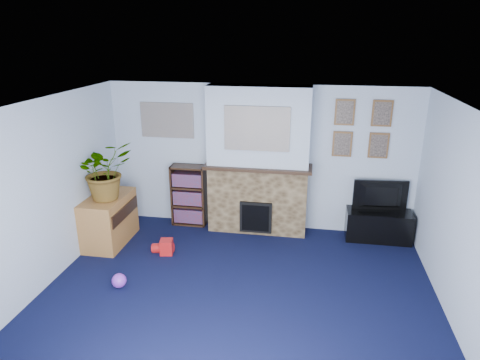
% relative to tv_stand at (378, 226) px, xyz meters
% --- Properties ---
extents(floor, '(5.00, 4.50, 0.01)m').
position_rel_tv_stand_xyz_m(floor, '(-1.95, -2.03, -0.23)').
color(floor, black).
rests_on(floor, ground).
extents(ceiling, '(5.00, 4.50, 0.01)m').
position_rel_tv_stand_xyz_m(ceiling, '(-1.95, -2.03, 2.17)').
color(ceiling, white).
rests_on(ceiling, wall_back).
extents(wall_back, '(5.00, 0.04, 2.40)m').
position_rel_tv_stand_xyz_m(wall_back, '(-1.95, 0.22, 0.97)').
color(wall_back, silver).
rests_on(wall_back, ground).
extents(wall_front, '(5.00, 0.04, 2.40)m').
position_rel_tv_stand_xyz_m(wall_front, '(-1.95, -4.28, 0.97)').
color(wall_front, silver).
rests_on(wall_front, ground).
extents(wall_left, '(0.04, 4.50, 2.40)m').
position_rel_tv_stand_xyz_m(wall_left, '(-4.45, -2.03, 0.97)').
color(wall_left, silver).
rests_on(wall_left, ground).
extents(wall_right, '(0.04, 4.50, 2.40)m').
position_rel_tv_stand_xyz_m(wall_right, '(0.55, -2.03, 0.97)').
color(wall_right, silver).
rests_on(wall_right, ground).
extents(chimney_breast, '(1.72, 0.50, 2.40)m').
position_rel_tv_stand_xyz_m(chimney_breast, '(-1.95, 0.02, 0.96)').
color(chimney_breast, brown).
rests_on(chimney_breast, ground).
extents(collage_main, '(1.00, 0.03, 0.68)m').
position_rel_tv_stand_xyz_m(collage_main, '(-1.95, -0.19, 1.55)').
color(collage_main, gray).
rests_on(collage_main, chimney_breast).
extents(collage_left, '(0.90, 0.03, 0.58)m').
position_rel_tv_stand_xyz_m(collage_left, '(-3.50, 0.21, 1.55)').
color(collage_left, gray).
rests_on(collage_left, wall_back).
extents(portrait_tl, '(0.30, 0.03, 0.40)m').
position_rel_tv_stand_xyz_m(portrait_tl, '(-0.65, 0.20, 1.77)').
color(portrait_tl, brown).
rests_on(portrait_tl, wall_back).
extents(portrait_tr, '(0.30, 0.03, 0.40)m').
position_rel_tv_stand_xyz_m(portrait_tr, '(-0.10, 0.20, 1.77)').
color(portrait_tr, brown).
rests_on(portrait_tr, wall_back).
extents(portrait_bl, '(0.30, 0.03, 0.40)m').
position_rel_tv_stand_xyz_m(portrait_bl, '(-0.65, 0.20, 1.27)').
color(portrait_bl, brown).
rests_on(portrait_bl, wall_back).
extents(portrait_br, '(0.30, 0.03, 0.40)m').
position_rel_tv_stand_xyz_m(portrait_br, '(-0.10, 0.20, 1.27)').
color(portrait_br, brown).
rests_on(portrait_br, wall_back).
extents(tv_stand, '(1.01, 0.43, 0.48)m').
position_rel_tv_stand_xyz_m(tv_stand, '(0.00, 0.00, 0.00)').
color(tv_stand, black).
rests_on(tv_stand, ground).
extents(television, '(0.85, 0.19, 0.49)m').
position_rel_tv_stand_xyz_m(television, '(0.00, 0.02, 0.50)').
color(television, black).
rests_on(television, tv_stand).
extents(bookshelf, '(0.58, 0.28, 1.05)m').
position_rel_tv_stand_xyz_m(bookshelf, '(-3.14, 0.08, 0.28)').
color(bookshelf, black).
rests_on(bookshelf, ground).
extents(sideboard, '(0.55, 0.99, 0.77)m').
position_rel_tv_stand_xyz_m(sideboard, '(-4.19, -0.81, 0.12)').
color(sideboard, '#AA7036').
rests_on(sideboard, ground).
extents(potted_plant, '(1.04, 1.05, 0.88)m').
position_rel_tv_stand_xyz_m(potted_plant, '(-4.14, -0.86, 0.98)').
color(potted_plant, '#26661E').
rests_on(potted_plant, sideboard).
extents(mantel_clock, '(0.11, 0.07, 0.16)m').
position_rel_tv_stand_xyz_m(mantel_clock, '(-1.99, -0.03, 1.00)').
color(mantel_clock, gold).
rests_on(mantel_clock, chimney_breast).
extents(mantel_candle, '(0.05, 0.05, 0.15)m').
position_rel_tv_stand_xyz_m(mantel_candle, '(-1.60, -0.03, 1.01)').
color(mantel_candle, '#B2BFC6').
rests_on(mantel_candle, chimney_breast).
extents(mantel_teddy, '(0.14, 0.14, 0.14)m').
position_rel_tv_stand_xyz_m(mantel_teddy, '(-2.51, -0.03, 0.99)').
color(mantel_teddy, gray).
rests_on(mantel_teddy, chimney_breast).
extents(mantel_can, '(0.05, 0.05, 0.11)m').
position_rel_tv_stand_xyz_m(mantel_can, '(-1.20, -0.03, 0.99)').
color(mantel_can, red).
rests_on(mantel_can, chimney_breast).
extents(green_crate, '(0.43, 0.39, 0.28)m').
position_rel_tv_stand_xyz_m(green_crate, '(-4.25, -1.03, -0.09)').
color(green_crate, '#198C26').
rests_on(green_crate, ground).
extents(toy_ball, '(0.19, 0.19, 0.19)m').
position_rel_tv_stand_xyz_m(toy_ball, '(-3.50, -1.99, -0.14)').
color(toy_ball, purple).
rests_on(toy_ball, ground).
extents(toy_block, '(0.21, 0.21, 0.22)m').
position_rel_tv_stand_xyz_m(toy_block, '(-3.18, -1.03, -0.12)').
color(toy_block, red).
rests_on(toy_block, ground).
extents(toy_tube, '(0.34, 0.15, 0.19)m').
position_rel_tv_stand_xyz_m(toy_tube, '(-3.26, -1.00, -0.16)').
color(toy_tube, red).
rests_on(toy_tube, ground).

